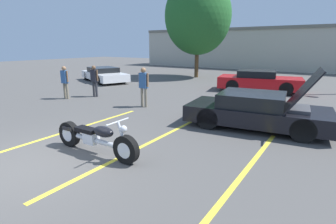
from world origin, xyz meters
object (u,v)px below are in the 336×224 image
Objects in this scene: show_car_hood_open at (257,110)px; parked_car_left_row at (104,75)px; parked_car_right_row at (259,81)px; spectator_by_show_car at (65,80)px; motorcycle at (95,138)px; spectator_near_motorcycle at (144,84)px; spectator_midground at (94,78)px; tree_background at (198,16)px.

parked_car_left_row is at bearing 150.37° from show_car_hood_open.
spectator_by_show_car is (-7.41, -7.37, 0.35)m from parked_car_right_row.
spectator_near_motorcycle is (-2.17, 4.62, 0.60)m from motorcycle.
spectator_midground is (3.92, -4.33, 0.43)m from parked_car_left_row.
spectator_near_motorcycle is at bearing -6.98° from spectator_midground.
tree_background is 4.62× the size of spectator_near_motorcycle.
spectator_by_show_car is 1.01× the size of spectator_midground.
spectator_by_show_car is at bearing 148.54° from motorcycle.
tree_background is 14.22m from show_car_hood_open.
motorcycle is at bearing -41.51° from spectator_midground.
spectator_by_show_car reaches higher than parked_car_right_row.
parked_car_right_row is 9.08m from spectator_midground.
spectator_by_show_car is at bearing -96.37° from tree_background.
parked_car_right_row is (-1.77, 6.92, 0.03)m from show_car_hood_open.
spectator_by_show_car reaches higher than parked_car_left_row.
show_car_hood_open is 2.84× the size of spectator_by_show_car.
parked_car_left_row is at bearing -126.43° from tree_background.
tree_background is at bearing 134.33° from parked_car_right_row.
tree_background is 12.18m from spectator_by_show_car.
spectator_by_show_car reaches higher than spectator_midground.
motorcycle is at bearing -64.87° from spectator_near_motorcycle.
spectator_midground is (-3.54, 0.43, -0.06)m from spectator_near_motorcycle.
parked_car_right_row is at bearing 84.77° from motorcycle.
parked_car_left_row is 3.16× the size of spectator_by_show_car.
spectator_near_motorcycle reaches higher than spectator_midground.
spectator_near_motorcycle is at bearing -9.75° from parked_car_left_row.
motorcycle is 7.64m from spectator_midground.
spectator_near_motorcycle is 4.38m from spectator_by_show_car.
spectator_near_motorcycle reaches higher than spectator_by_show_car.
show_car_hood_open is at bearing 2.78° from spectator_by_show_car.
tree_background reaches higher than spectator_by_show_car.
parked_car_left_row is 3.19× the size of spectator_midground.
spectator_midground is at bearing -92.79° from tree_background.
tree_background reaches higher than parked_car_left_row.
motorcycle is 7.58m from spectator_by_show_car.
parked_car_right_row is 2.83× the size of spectator_near_motorcycle.
show_car_hood_open is 4.88m from spectator_near_motorcycle.
show_car_hood_open is 7.14m from parked_car_right_row.
spectator_by_show_car is (3.14, -5.50, 0.44)m from parked_car_left_row.
show_car_hood_open is 0.95× the size of parked_car_right_row.
motorcycle is 13.45m from parked_car_left_row.
motorcycle is 1.56× the size of spectator_near_motorcycle.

